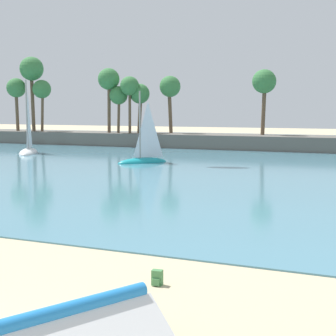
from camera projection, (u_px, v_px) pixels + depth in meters
sea at (285, 153)px, 58.26m from camera, size 220.00×86.83×0.06m
palm_headland at (277, 127)px, 61.53m from camera, size 103.09×6.00×12.60m
folded_kite at (55, 329)px, 9.53m from camera, size 4.54×5.12×1.28m
backpack_by_trailer at (157, 278)px, 14.46m from camera, size 0.31×0.29×0.44m
sailboat_near_shore at (28, 146)px, 56.86m from camera, size 4.44×6.17×8.74m
sailboat_mid_bay at (144, 156)px, 46.95m from camera, size 4.23×4.71×7.08m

